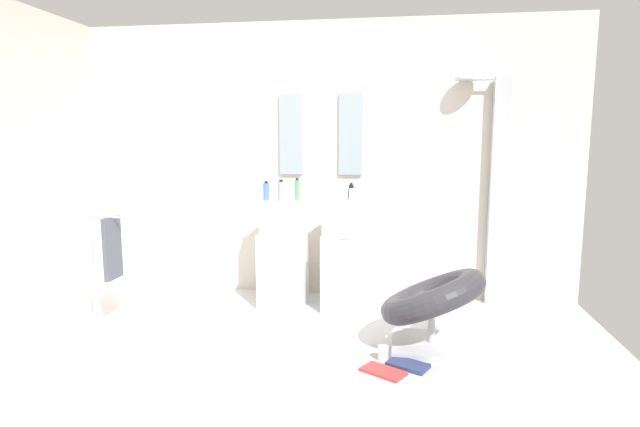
{
  "coord_description": "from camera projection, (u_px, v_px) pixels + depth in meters",
  "views": [
    {
      "loc": [
        0.72,
        -3.27,
        1.52
      ],
      "look_at": [
        0.15,
        0.55,
        0.95
      ],
      "focal_mm": 28.84,
      "sensor_mm": 36.0,
      "label": 1
    }
  ],
  "objects": [
    {
      "name": "vanity_mirror_right",
      "position": [
        351.0,
        134.0,
        4.81
      ],
      "size": [
        0.22,
        0.03,
        0.76
      ],
      "primitive_type": "cube",
      "color": "#8C9EA8"
    },
    {
      "name": "magazine_red",
      "position": [
        383.0,
        372.0,
        3.33
      ],
      "size": [
        0.32,
        0.28,
        0.02
      ],
      "primitive_type": "cube",
      "rotation": [
        0.0,
        0.0,
        -0.53
      ],
      "color": "#B73838",
      "rests_on": "area_rug"
    },
    {
      "name": "rear_partition",
      "position": [
        322.0,
        161.0,
        4.95
      ],
      "size": [
        4.8,
        0.1,
        2.6
      ],
      "primitive_type": "cube",
      "color": "beige",
      "rests_on": "ground_plane"
    },
    {
      "name": "area_rug",
      "position": [
        380.0,
        370.0,
        3.38
      ],
      "size": [
        1.19,
        0.8,
        0.01
      ],
      "primitive_type": "cube",
      "color": "#B2B2B7",
      "rests_on": "ground_plane"
    },
    {
      "name": "soap_bottle_green",
      "position": [
        297.0,
        190.0,
        4.51
      ],
      "size": [
        0.04,
        0.04,
        0.2
      ],
      "color": "#59996B",
      "rests_on": "pedestal_sink_left"
    },
    {
      "name": "coffee_mug",
      "position": [
        383.0,
        353.0,
        3.51
      ],
      "size": [
        0.07,
        0.07,
        0.1
      ],
      "primitive_type": "cylinder",
      "color": "white",
      "rests_on": "area_rug"
    },
    {
      "name": "ground_plane",
      "position": [
        287.0,
        364.0,
        3.53
      ],
      "size": [
        4.8,
        3.6,
        0.04
      ],
      "primitive_type": "cube",
      "color": "silver"
    },
    {
      "name": "magazine_navy",
      "position": [
        408.0,
        365.0,
        3.41
      ],
      "size": [
        0.3,
        0.25,
        0.03
      ],
      "primitive_type": "cube",
      "rotation": [
        0.0,
        0.0,
        -0.46
      ],
      "color": "navy",
      "rests_on": "area_rug"
    },
    {
      "name": "soap_bottle_grey",
      "position": [
        281.0,
        191.0,
        4.46
      ],
      "size": [
        0.06,
        0.06,
        0.19
      ],
      "color": "#99999E",
      "rests_on": "pedestal_sink_left"
    },
    {
      "name": "soap_bottle_white",
      "position": [
        352.0,
        194.0,
        4.58
      ],
      "size": [
        0.05,
        0.05,
        0.12
      ],
      "color": "white",
      "rests_on": "pedestal_sink_right"
    },
    {
      "name": "soap_bottle_black",
      "position": [
        351.0,
        192.0,
        4.6
      ],
      "size": [
        0.04,
        0.04,
        0.15
      ],
      "color": "black",
      "rests_on": "pedestal_sink_right"
    },
    {
      "name": "pedestal_sink_right",
      "position": [
        346.0,
        253.0,
        4.57
      ],
      "size": [
        0.43,
        0.43,
        1.08
      ],
      "color": "white",
      "rests_on": "ground_plane"
    },
    {
      "name": "lounge_chair",
      "position": [
        432.0,
        303.0,
        3.67
      ],
      "size": [
        1.01,
        1.01,
        0.65
      ],
      "color": "#B7BABF",
      "rests_on": "ground_plane"
    },
    {
      "name": "shower_column",
      "position": [
        496.0,
        187.0,
        4.63
      ],
      "size": [
        0.49,
        0.24,
        2.05
      ],
      "color": "#B7BABF",
      "rests_on": "ground_plane"
    },
    {
      "name": "towel_rack",
      "position": [
        109.0,
        251.0,
        4.1
      ],
      "size": [
        0.37,
        0.22,
        0.95
      ],
      "color": "#B7BABF",
      "rests_on": "ground_plane"
    },
    {
      "name": "soap_bottle_blue",
      "position": [
        266.0,
        191.0,
        4.52
      ],
      "size": [
        0.06,
        0.06,
        0.17
      ],
      "color": "#4C72B7",
      "rests_on": "pedestal_sink_left"
    },
    {
      "name": "vanity_mirror_left",
      "position": [
        291.0,
        134.0,
        4.89
      ],
      "size": [
        0.22,
        0.03,
        0.76
      ],
      "primitive_type": "cube",
      "color": "#8C9EA8"
    },
    {
      "name": "pedestal_sink_left",
      "position": [
        283.0,
        251.0,
        4.66
      ],
      "size": [
        0.43,
        0.43,
        1.08
      ],
      "color": "white",
      "rests_on": "ground_plane"
    }
  ]
}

